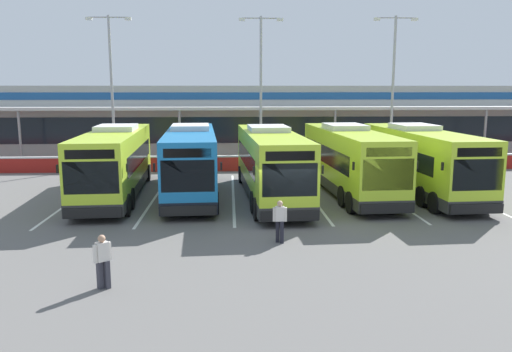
# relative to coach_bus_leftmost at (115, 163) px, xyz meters

# --- Properties ---
(ground_plane) EXTENTS (200.00, 200.00, 0.00)m
(ground_plane) POSITION_rel_coach_bus_leftmost_xyz_m (8.45, -6.31, -1.79)
(ground_plane) COLOR #605E5B
(terminal_building) EXTENTS (70.00, 13.00, 6.00)m
(terminal_building) POSITION_rel_coach_bus_leftmost_xyz_m (8.45, 20.60, 1.23)
(terminal_building) COLOR #B7B7B2
(terminal_building) RESTS_ON ground
(red_barrier_wall) EXTENTS (60.00, 0.40, 1.10)m
(red_barrier_wall) POSITION_rel_coach_bus_leftmost_xyz_m (8.45, 8.19, -1.23)
(red_barrier_wall) COLOR maroon
(red_barrier_wall) RESTS_ON ground
(coach_bus_leftmost) EXTENTS (3.41, 12.27, 3.78)m
(coach_bus_leftmost) POSITION_rel_coach_bus_leftmost_xyz_m (0.00, 0.00, 0.00)
(coach_bus_leftmost) COLOR #B7DB2D
(coach_bus_leftmost) RESTS_ON ground
(coach_bus_left_centre) EXTENTS (3.41, 12.27, 3.78)m
(coach_bus_left_centre) POSITION_rel_coach_bus_leftmost_xyz_m (4.05, 0.22, 0.00)
(coach_bus_left_centre) COLOR #1972B7
(coach_bus_left_centre) RESTS_ON ground
(coach_bus_centre) EXTENTS (3.41, 12.27, 3.78)m
(coach_bus_centre) POSITION_rel_coach_bus_leftmost_xyz_m (8.33, -0.95, 0.00)
(coach_bus_centre) COLOR #B7DB2D
(coach_bus_centre) RESTS_ON ground
(coach_bus_right_centre) EXTENTS (3.41, 12.27, 3.78)m
(coach_bus_right_centre) POSITION_rel_coach_bus_leftmost_xyz_m (12.78, 0.13, 0.00)
(coach_bus_right_centre) COLOR #B7DB2D
(coach_bus_right_centre) RESTS_ON ground
(coach_bus_rightmost) EXTENTS (3.41, 12.27, 3.78)m
(coach_bus_rightmost) POSITION_rel_coach_bus_leftmost_xyz_m (16.67, -0.14, 0.00)
(coach_bus_rightmost) COLOR #B7DB2D
(coach_bus_rightmost) RESTS_ON ground
(bay_stripe_far_west) EXTENTS (0.14, 13.00, 0.01)m
(bay_stripe_far_west) POSITION_rel_coach_bus_leftmost_xyz_m (-2.05, -0.31, -1.78)
(bay_stripe_far_west) COLOR silver
(bay_stripe_far_west) RESTS_ON ground
(bay_stripe_west) EXTENTS (0.14, 13.00, 0.01)m
(bay_stripe_west) POSITION_rel_coach_bus_leftmost_xyz_m (2.15, -0.31, -1.78)
(bay_stripe_west) COLOR silver
(bay_stripe_west) RESTS_ON ground
(bay_stripe_mid_west) EXTENTS (0.14, 13.00, 0.01)m
(bay_stripe_mid_west) POSITION_rel_coach_bus_leftmost_xyz_m (6.35, -0.31, -1.78)
(bay_stripe_mid_west) COLOR silver
(bay_stripe_mid_west) RESTS_ON ground
(bay_stripe_centre) EXTENTS (0.14, 13.00, 0.01)m
(bay_stripe_centre) POSITION_rel_coach_bus_leftmost_xyz_m (10.55, -0.31, -1.78)
(bay_stripe_centre) COLOR silver
(bay_stripe_centre) RESTS_ON ground
(bay_stripe_mid_east) EXTENTS (0.14, 13.00, 0.01)m
(bay_stripe_mid_east) POSITION_rel_coach_bus_leftmost_xyz_m (14.75, -0.31, -1.78)
(bay_stripe_mid_east) COLOR silver
(bay_stripe_mid_east) RESTS_ON ground
(bay_stripe_east) EXTENTS (0.14, 13.00, 0.01)m
(bay_stripe_east) POSITION_rel_coach_bus_leftmost_xyz_m (18.95, -0.31, -1.78)
(bay_stripe_east) COLOR silver
(bay_stripe_east) RESTS_ON ground
(pedestrian_in_dark_coat) EXTENTS (0.54, 0.32, 1.62)m
(pedestrian_in_dark_coat) POSITION_rel_coach_bus_leftmost_xyz_m (8.04, -8.92, -0.91)
(pedestrian_in_dark_coat) COLOR black
(pedestrian_in_dark_coat) RESTS_ON ground
(pedestrian_near_bin) EXTENTS (0.47, 0.42, 1.62)m
(pedestrian_near_bin) POSITION_rel_coach_bus_leftmost_xyz_m (2.46, -13.13, -0.91)
(pedestrian_near_bin) COLOR #33333D
(pedestrian_near_bin) RESTS_ON ground
(lamp_post_west) EXTENTS (3.24, 0.28, 11.00)m
(lamp_post_west) POSITION_rel_coach_bus_leftmost_xyz_m (-2.48, 11.12, 4.50)
(lamp_post_west) COLOR #9E9EA3
(lamp_post_west) RESTS_ON ground
(lamp_post_centre) EXTENTS (3.24, 0.28, 11.00)m
(lamp_post_centre) POSITION_rel_coach_bus_leftmost_xyz_m (8.56, 11.04, 4.50)
(lamp_post_centre) COLOR #9E9EA3
(lamp_post_centre) RESTS_ON ground
(lamp_post_east) EXTENTS (3.24, 0.28, 11.00)m
(lamp_post_east) POSITION_rel_coach_bus_leftmost_xyz_m (18.37, 10.32, 4.50)
(lamp_post_east) COLOR #9E9EA3
(lamp_post_east) RESTS_ON ground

